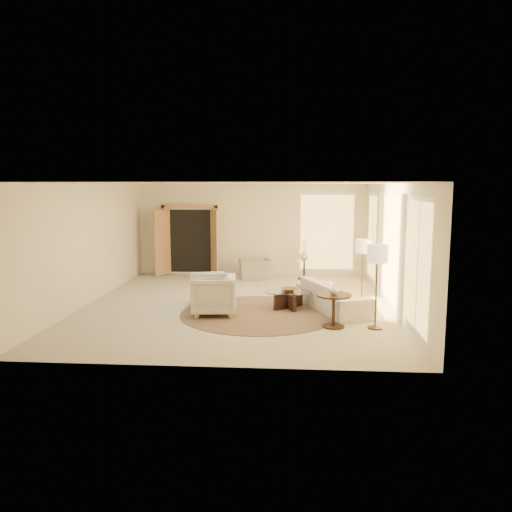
# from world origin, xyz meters

# --- Properties ---
(room) EXTENTS (7.04, 8.04, 2.83)m
(room) POSITION_xyz_m (0.00, 0.00, 1.40)
(room) COLOR beige
(room) RESTS_ON ground
(windows_right) EXTENTS (0.10, 6.40, 2.40)m
(windows_right) POSITION_xyz_m (3.45, 0.10, 1.35)
(windows_right) COLOR #FEC665
(windows_right) RESTS_ON room
(window_back_corner) EXTENTS (1.70, 0.10, 2.40)m
(window_back_corner) POSITION_xyz_m (2.30, 3.95, 1.35)
(window_back_corner) COLOR #FEC665
(window_back_corner) RESTS_ON room
(curtains_right) EXTENTS (0.06, 5.20, 2.60)m
(curtains_right) POSITION_xyz_m (3.40, 1.00, 1.30)
(curtains_right) COLOR tan
(curtains_right) RESTS_ON room
(french_doors) EXTENTS (1.95, 0.66, 2.16)m
(french_doors) POSITION_xyz_m (-1.90, 3.82, 1.07)
(french_doors) COLOR tan
(french_doors) RESTS_ON room
(area_rug) EXTENTS (4.44, 4.44, 0.01)m
(area_rug) POSITION_xyz_m (0.54, -0.74, 0.01)
(area_rug) COLOR #412E21
(area_rug) RESTS_ON room
(sofa) EXTENTS (1.65, 2.37, 0.65)m
(sofa) POSITION_xyz_m (2.18, -0.28, 0.32)
(sofa) COLOR beige
(sofa) RESTS_ON room
(armchair_left) EXTENTS (0.96, 0.99, 0.83)m
(armchair_left) POSITION_xyz_m (-0.65, -0.11, 0.42)
(armchair_left) COLOR beige
(armchair_left) RESTS_ON room
(armchair_right) EXTENTS (0.94, 0.99, 0.94)m
(armchair_right) POSITION_xyz_m (-0.42, -0.86, 0.47)
(armchair_right) COLOR beige
(armchair_right) RESTS_ON room
(accent_chair) EXTENTS (1.01, 0.76, 0.80)m
(accent_chair) POSITION_xyz_m (0.16, 3.34, 0.40)
(accent_chair) COLOR #9C978D
(accent_chair) RESTS_ON room
(coffee_table) EXTENTS (1.29, 1.29, 0.39)m
(coffee_table) POSITION_xyz_m (1.18, -0.25, 0.25)
(coffee_table) COLOR black
(coffee_table) RESTS_ON room
(end_table) EXTENTS (0.69, 0.69, 0.65)m
(end_table) POSITION_xyz_m (2.07, -1.68, 0.45)
(end_table) COLOR black
(end_table) RESTS_ON room
(side_table) EXTENTS (0.50, 0.50, 0.58)m
(side_table) POSITION_xyz_m (1.61, 3.40, 0.35)
(side_table) COLOR #2C2419
(side_table) RESTS_ON room
(floor_lamp_near) EXTENTS (0.37, 0.37, 1.51)m
(floor_lamp_near) POSITION_xyz_m (2.90, 0.41, 1.29)
(floor_lamp_near) COLOR #2C2419
(floor_lamp_near) RESTS_ON room
(floor_lamp_far) EXTENTS (0.40, 0.40, 1.64)m
(floor_lamp_far) POSITION_xyz_m (2.87, -1.72, 1.39)
(floor_lamp_far) COLOR #2C2419
(floor_lamp_far) RESTS_ON room
(bowl) EXTENTS (0.38, 0.38, 0.08)m
(bowl) POSITION_xyz_m (1.18, -0.25, 0.43)
(bowl) COLOR brown
(bowl) RESTS_ON coffee_table
(end_vase) EXTENTS (0.22, 0.22, 0.18)m
(end_vase) POSITION_xyz_m (2.07, -1.68, 0.74)
(end_vase) COLOR silver
(end_vase) RESTS_ON end_table
(side_vase) EXTENTS (0.31, 0.31, 0.27)m
(side_vase) POSITION_xyz_m (1.61, 3.40, 0.71)
(side_vase) COLOR silver
(side_vase) RESTS_ON side_table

